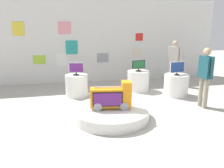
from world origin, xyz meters
name	(u,v)px	position (x,y,z in m)	size (l,w,h in m)	color
ground_plane	(122,119)	(0.00, 0.00, 0.00)	(30.00, 30.00, 0.00)	#B2ADA3
back_wall_display	(94,41)	(-0.01, 4.28, 1.67)	(10.74, 0.13, 3.35)	silver
main_display_pedestal	(111,113)	(-0.27, 0.10, 0.13)	(1.90, 1.90, 0.26)	silver
novelty_firetruck_tv	(111,98)	(-0.25, 0.09, 0.54)	(1.03, 0.52, 0.67)	gray
display_pedestal_left_rear	(77,85)	(-0.93, 2.22, 0.35)	(0.73, 0.73, 0.71)	silver
tv_on_left_rear	(76,68)	(-0.93, 2.22, 0.93)	(0.48, 0.19, 0.40)	black
display_pedestal_center_rear	(176,85)	(2.27, 1.53, 0.35)	(0.79, 0.79, 0.71)	silver
tv_on_center_rear	(177,68)	(2.27, 1.52, 0.94)	(0.56, 0.16, 0.43)	black
display_pedestal_right_rear	(138,81)	(1.27, 2.43, 0.35)	(0.78, 0.78, 0.71)	silver
tv_on_right_rear	(139,65)	(1.27, 2.42, 0.91)	(0.49, 0.21, 0.38)	black
shopper_browsing_near_truck	(205,73)	(2.45, 0.32, 0.98)	(0.24, 0.56, 1.67)	gray
shopper_browsing_rear	(174,59)	(2.86, 2.83, 1.01)	(0.37, 0.49, 1.73)	#194751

